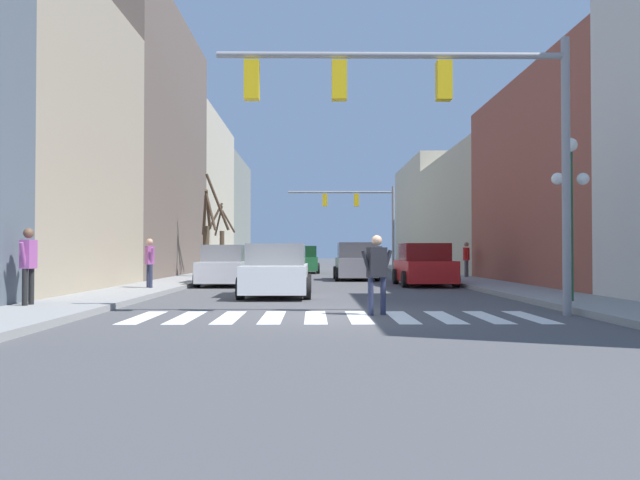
{
  "coord_description": "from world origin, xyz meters",
  "views": [
    {
      "loc": [
        -0.5,
        -13.39,
        1.37
      ],
      "look_at": [
        -0.1,
        24.22,
        2.09
      ],
      "focal_mm": 35.0,
      "sensor_mm": 36.0,
      "label": 1
    }
  ],
  "objects": [
    {
      "name": "ground_plane",
      "position": [
        0.0,
        0.0,
        0.0
      ],
      "size": [
        240.0,
        240.0,
        0.0
      ],
      "primitive_type": "plane",
      "color": "#4C4C4F"
    },
    {
      "name": "sidewalk_left",
      "position": [
        -6.35,
        0.0,
        0.07
      ],
      "size": [
        2.31,
        90.0,
        0.15
      ],
      "color": "gray",
      "rests_on": "ground_plane"
    },
    {
      "name": "sidewalk_right",
      "position": [
        6.35,
        0.0,
        0.07
      ],
      "size": [
        2.31,
        90.0,
        0.15
      ],
      "color": "gray",
      "rests_on": "ground_plane"
    },
    {
      "name": "building_row_left",
      "position": [
        -10.51,
        24.43,
        5.95
      ],
      "size": [
        6.0,
        62.09,
        13.97
      ],
      "color": "#515B66",
      "rests_on": "ground_plane"
    },
    {
      "name": "building_row_right",
      "position": [
        10.51,
        19.95,
        4.38
      ],
      "size": [
        6.0,
        53.39,
        10.4
      ],
      "color": "beige",
      "rests_on": "ground_plane"
    },
    {
      "name": "crosswalk_stripes",
      "position": [
        0.0,
        -0.36,
        0.0
      ],
      "size": [
        8.55,
        2.6,
        0.01
      ],
      "color": "white",
      "rests_on": "ground_plane"
    },
    {
      "name": "traffic_signal_near",
      "position": [
        2.08,
        -0.06,
        4.5
      ],
      "size": [
        7.62,
        0.28,
        6.01
      ],
      "color": "gray",
      "rests_on": "ground_plane"
    },
    {
      "name": "traffic_signal_far",
      "position": [
        2.78,
        29.02,
        4.28
      ],
      "size": [
        7.27,
        0.28,
        5.85
      ],
      "color": "gray",
      "rests_on": "ground_plane"
    },
    {
      "name": "street_lamp_right_corner",
      "position": [
        5.91,
        2.03,
        3.04
      ],
      "size": [
        0.95,
        0.36,
        4.07
      ],
      "color": "#1E4C2D",
      "rests_on": "sidewalk_right"
    },
    {
      "name": "car_parked_left_far",
      "position": [
        3.99,
        11.76,
        0.8
      ],
      "size": [
        2.19,
        4.24,
        1.71
      ],
      "rotation": [
        0.0,
        0.0,
        1.57
      ],
      "color": "red",
      "rests_on": "ground_plane"
    },
    {
      "name": "car_parked_right_far",
      "position": [
        -4.09,
        11.9,
        0.77
      ],
      "size": [
        1.98,
        4.33,
        1.65
      ],
      "rotation": [
        0.0,
        0.0,
        1.57
      ],
      "color": "silver",
      "rests_on": "ground_plane"
    },
    {
      "name": "car_parked_left_mid",
      "position": [
        -1.64,
        6.03,
        0.76
      ],
      "size": [
        2.14,
        4.88,
        1.62
      ],
      "rotation": [
        0.0,
        0.0,
        -1.57
      ],
      "color": "white",
      "rests_on": "ground_plane"
    },
    {
      "name": "car_parked_left_near",
      "position": [
        3.99,
        36.25,
        0.84
      ],
      "size": [
        2.18,
        4.13,
        1.83
      ],
      "rotation": [
        0.0,
        0.0,
        1.57
      ],
      "color": "white",
      "rests_on": "ground_plane"
    },
    {
      "name": "car_at_intersection",
      "position": [
        1.56,
        16.96,
        0.84
      ],
      "size": [
        2.09,
        4.15,
        1.82
      ],
      "rotation": [
        0.0,
        0.0,
        1.57
      ],
      "color": "gray",
      "rests_on": "ground_plane"
    },
    {
      "name": "car_parked_right_near",
      "position": [
        -1.16,
        27.06,
        0.81
      ],
      "size": [
        2.12,
        4.47,
        1.75
      ],
      "rotation": [
        0.0,
        0.0,
        -1.57
      ],
      "color": "#236B38",
      "rests_on": "ground_plane"
    },
    {
      "name": "pedestrian_on_right_sidewalk",
      "position": [
        0.88,
        0.08,
        1.02
      ],
      "size": [
        0.73,
        0.35,
        1.73
      ],
      "rotation": [
        0.0,
        0.0,
        0.35
      ],
      "color": "#282D47",
      "rests_on": "ground_plane"
    },
    {
      "name": "pedestrian_on_left_sidewalk",
      "position": [
        -7.04,
        0.96,
        1.19
      ],
      "size": [
        0.24,
        0.76,
        1.77
      ],
      "rotation": [
        0.0,
        0.0,
        4.69
      ],
      "color": "black",
      "rests_on": "sidewalk_left"
    },
    {
      "name": "pedestrian_crossing_street",
      "position": [
        6.96,
        16.88,
        1.15
      ],
      "size": [
        0.42,
        0.68,
        1.7
      ],
      "rotation": [
        0.0,
        0.0,
        4.22
      ],
      "color": "#4C4C51",
      "rests_on": "sidewalk_right"
    },
    {
      "name": "pedestrian_near_right_corner",
      "position": [
        -6.09,
        7.91,
        1.14
      ],
      "size": [
        0.45,
        0.66,
        1.67
      ],
      "rotation": [
        0.0,
        0.0,
        2.12
      ],
      "color": "#282D47",
      "rests_on": "sidewalk_left"
    },
    {
      "name": "street_tree_left_mid",
      "position": [
        -6.68,
        28.31,
        2.11
      ],
      "size": [
        1.9,
        0.96,
        4.52
      ],
      "color": "#473828",
      "rests_on": "sidewalk_left"
    },
    {
      "name": "street_tree_left_far",
      "position": [
        -5.86,
        18.33,
        2.37
      ],
      "size": [
        1.52,
        2.24,
        5.2
      ],
      "color": "#473828",
      "rests_on": "sidewalk_left"
    }
  ]
}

